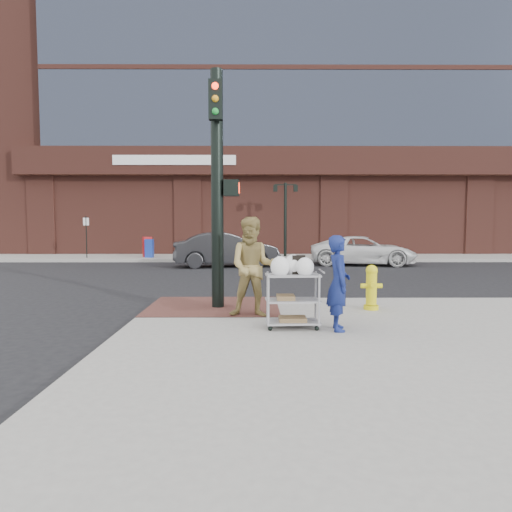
{
  "coord_description": "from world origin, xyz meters",
  "views": [
    {
      "loc": [
        0.27,
        -8.93,
        1.95
      ],
      "look_at": [
        0.32,
        0.86,
        1.25
      ],
      "focal_mm": 32.0,
      "sensor_mm": 36.0,
      "label": 1
    }
  ],
  "objects_px": {
    "lamp_post": "(285,211)",
    "minivan_white": "(363,251)",
    "sedan_dark": "(226,250)",
    "traffic_signal_pole": "(218,182)",
    "pedestrian_tan": "(253,267)",
    "woman_blue": "(339,283)",
    "fire_hydrant": "(371,287)",
    "utility_cart": "(293,295)"
  },
  "relations": [
    {
      "from": "lamp_post",
      "to": "woman_blue",
      "type": "height_order",
      "value": "lamp_post"
    },
    {
      "from": "sedan_dark",
      "to": "minivan_white",
      "type": "relative_size",
      "value": 0.97
    },
    {
      "from": "traffic_signal_pole",
      "to": "woman_blue",
      "type": "xyz_separation_m",
      "value": [
        2.17,
        -2.11,
        -1.88
      ]
    },
    {
      "from": "traffic_signal_pole",
      "to": "pedestrian_tan",
      "type": "bearing_deg",
      "value": -52.88
    },
    {
      "from": "fire_hydrant",
      "to": "woman_blue",
      "type": "bearing_deg",
      "value": -119.22
    },
    {
      "from": "sedan_dark",
      "to": "fire_hydrant",
      "type": "xyz_separation_m",
      "value": [
        3.72,
        -11.05,
        -0.15
      ]
    },
    {
      "from": "lamp_post",
      "to": "traffic_signal_pole",
      "type": "relative_size",
      "value": 0.8
    },
    {
      "from": "traffic_signal_pole",
      "to": "sedan_dark",
      "type": "relative_size",
      "value": 1.06
    },
    {
      "from": "pedestrian_tan",
      "to": "sedan_dark",
      "type": "distance_m",
      "value": 11.85
    },
    {
      "from": "sedan_dark",
      "to": "woman_blue",
      "type": "bearing_deg",
      "value": -178.26
    },
    {
      "from": "lamp_post",
      "to": "traffic_signal_pole",
      "type": "height_order",
      "value": "traffic_signal_pole"
    },
    {
      "from": "woman_blue",
      "to": "fire_hydrant",
      "type": "distance_m",
      "value": 2.15
    },
    {
      "from": "minivan_white",
      "to": "utility_cart",
      "type": "relative_size",
      "value": 3.87
    },
    {
      "from": "minivan_white",
      "to": "fire_hydrant",
      "type": "height_order",
      "value": "minivan_white"
    },
    {
      "from": "woman_blue",
      "to": "minivan_white",
      "type": "xyz_separation_m",
      "value": [
        3.71,
        13.71,
        -0.27
      ]
    },
    {
      "from": "pedestrian_tan",
      "to": "lamp_post",
      "type": "bearing_deg",
      "value": 87.17
    },
    {
      "from": "lamp_post",
      "to": "minivan_white",
      "type": "xyz_separation_m",
      "value": [
        3.41,
        -3.63,
        -1.94
      ]
    },
    {
      "from": "lamp_post",
      "to": "pedestrian_tan",
      "type": "height_order",
      "value": "lamp_post"
    },
    {
      "from": "traffic_signal_pole",
      "to": "minivan_white",
      "type": "height_order",
      "value": "traffic_signal_pole"
    },
    {
      "from": "minivan_white",
      "to": "utility_cart",
      "type": "xyz_separation_m",
      "value": [
        -4.47,
        -13.56,
        0.04
      ]
    },
    {
      "from": "lamp_post",
      "to": "woman_blue",
      "type": "distance_m",
      "value": 17.42
    },
    {
      "from": "lamp_post",
      "to": "minivan_white",
      "type": "bearing_deg",
      "value": -46.84
    },
    {
      "from": "traffic_signal_pole",
      "to": "lamp_post",
      "type": "bearing_deg",
      "value": 80.76
    },
    {
      "from": "pedestrian_tan",
      "to": "sedan_dark",
      "type": "bearing_deg",
      "value": 99.32
    },
    {
      "from": "traffic_signal_pole",
      "to": "minivan_white",
      "type": "distance_m",
      "value": 13.18
    },
    {
      "from": "woman_blue",
      "to": "fire_hydrant",
      "type": "xyz_separation_m",
      "value": [
        1.04,
        1.86,
        -0.32
      ]
    },
    {
      "from": "sedan_dark",
      "to": "lamp_post",
      "type": "bearing_deg",
      "value": -43.95
    },
    {
      "from": "lamp_post",
      "to": "fire_hydrant",
      "type": "relative_size",
      "value": 4.26
    },
    {
      "from": "woman_blue",
      "to": "sedan_dark",
      "type": "relative_size",
      "value": 0.34
    },
    {
      "from": "lamp_post",
      "to": "fire_hydrant",
      "type": "bearing_deg",
      "value": -87.28
    },
    {
      "from": "traffic_signal_pole",
      "to": "fire_hydrant",
      "type": "distance_m",
      "value": 3.9
    },
    {
      "from": "pedestrian_tan",
      "to": "sedan_dark",
      "type": "xyz_separation_m",
      "value": [
        -1.24,
        11.78,
        -0.34
      ]
    },
    {
      "from": "lamp_post",
      "to": "minivan_white",
      "type": "relative_size",
      "value": 0.82
    },
    {
      "from": "woman_blue",
      "to": "pedestrian_tan",
      "type": "relative_size",
      "value": 0.83
    },
    {
      "from": "lamp_post",
      "to": "sedan_dark",
      "type": "height_order",
      "value": "lamp_post"
    },
    {
      "from": "minivan_white",
      "to": "utility_cart",
      "type": "height_order",
      "value": "utility_cart"
    },
    {
      "from": "woman_blue",
      "to": "utility_cart",
      "type": "distance_m",
      "value": 0.81
    },
    {
      "from": "pedestrian_tan",
      "to": "fire_hydrant",
      "type": "bearing_deg",
      "value": 19.58
    },
    {
      "from": "woman_blue",
      "to": "sedan_dark",
      "type": "distance_m",
      "value": 13.19
    },
    {
      "from": "minivan_white",
      "to": "fire_hydrant",
      "type": "distance_m",
      "value": 12.14
    },
    {
      "from": "woman_blue",
      "to": "utility_cart",
      "type": "height_order",
      "value": "woman_blue"
    },
    {
      "from": "pedestrian_tan",
      "to": "woman_blue",
      "type": "bearing_deg",
      "value": -35.06
    }
  ]
}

